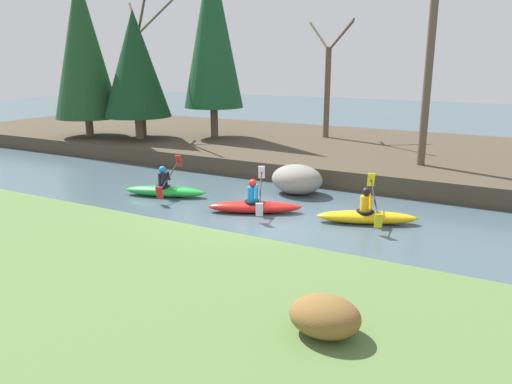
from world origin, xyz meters
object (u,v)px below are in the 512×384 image
at_px(kayaker_middle, 255,205).
at_px(kayaker_trailing, 166,190).
at_px(kayaker_lead, 368,215).
at_px(boulder_midstream, 297,179).

relative_size(kayaker_middle, kayaker_trailing, 0.98).
distance_m(kayaker_middle, kayaker_trailing, 3.43).
height_order(kayaker_lead, boulder_midstream, kayaker_lead).
height_order(kayaker_trailing, boulder_midstream, kayaker_trailing).
distance_m(kayaker_middle, boulder_midstream, 2.54).
bearing_deg(kayaker_middle, boulder_midstream, 59.33).
xyz_separation_m(kayaker_middle, kayaker_trailing, (-3.43, 0.17, 0.00)).
distance_m(kayaker_lead, kayaker_middle, 3.23).
bearing_deg(kayaker_lead, kayaker_trailing, 161.17).
bearing_deg(kayaker_trailing, kayaker_middle, -20.98).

